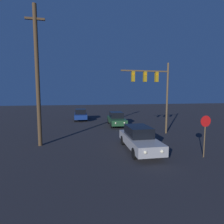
% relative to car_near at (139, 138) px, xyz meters
% --- Properties ---
extents(car_near, '(1.87, 4.88, 1.59)m').
position_rel_car_near_xyz_m(car_near, '(0.00, 0.00, 0.00)').
color(car_near, '#99999E').
rests_on(car_near, ground_plane).
extents(car_mid, '(2.01, 4.92, 1.59)m').
position_rel_car_near_xyz_m(car_mid, '(0.56, 9.29, 0.00)').
color(car_mid, '#1E4728').
rests_on(car_mid, ground_plane).
extents(car_far, '(1.79, 4.86, 1.59)m').
position_rel_car_near_xyz_m(car_far, '(-3.53, 14.57, 0.00)').
color(car_far, navy).
rests_on(car_far, ground_plane).
extents(traffic_signal_mast, '(4.59, 0.30, 6.60)m').
position_rel_car_near_xyz_m(traffic_signal_mast, '(3.04, 4.29, 3.70)').
color(traffic_signal_mast, brown).
rests_on(traffic_signal_mast, ground_plane).
extents(stop_sign, '(0.66, 0.07, 2.50)m').
position_rel_car_near_xyz_m(stop_sign, '(3.32, -2.02, 0.92)').
color(stop_sign, brown).
rests_on(stop_sign, ground_plane).
extents(utility_pole, '(1.30, 0.28, 9.82)m').
position_rel_car_near_xyz_m(utility_pole, '(-6.71, 2.43, 4.24)').
color(utility_pole, '#4C3823').
rests_on(utility_pole, ground_plane).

